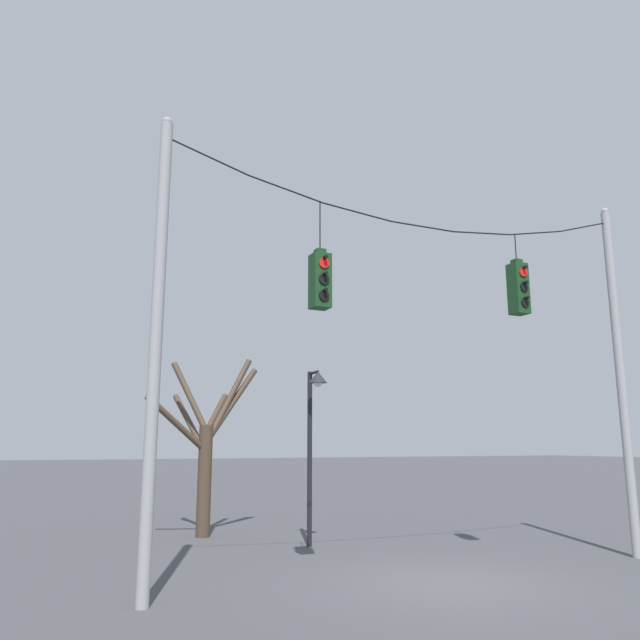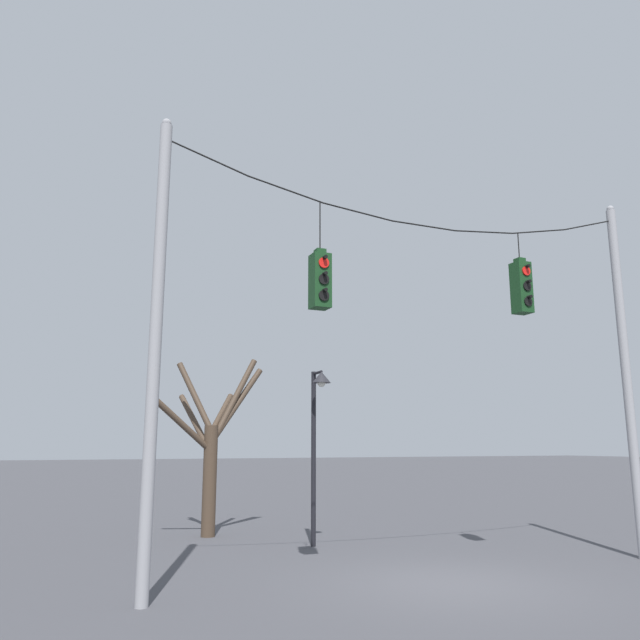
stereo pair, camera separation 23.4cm
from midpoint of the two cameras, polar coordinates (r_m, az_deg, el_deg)
ground_plane at (r=12.15m, az=12.59°, el=-22.55°), size 200.00×200.00×0.00m
utility_pole_left at (r=10.52m, az=-14.23°, el=-2.23°), size 0.21×0.21×8.05m
utility_pole_right at (r=15.90m, az=26.57°, el=-4.36°), size 0.21×0.21×8.05m
span_wire at (r=13.17m, az=10.00°, el=9.68°), size 10.51×0.03×0.90m
traffic_light_near_right_pole at (r=11.59m, az=0.59°, el=3.67°), size 0.34×0.46×2.08m
traffic_light_over_intersection at (r=14.17m, az=18.40°, el=2.87°), size 0.34×0.46×1.80m
street_lamp at (r=15.60m, az=0.22°, el=-8.63°), size 0.46×0.80×4.24m
bare_tree at (r=17.85m, az=-9.58°, el=-11.16°), size 3.44×2.61×4.90m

